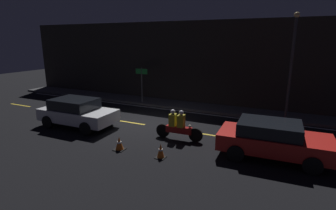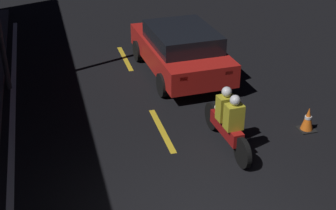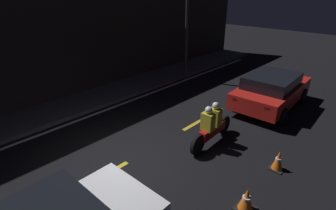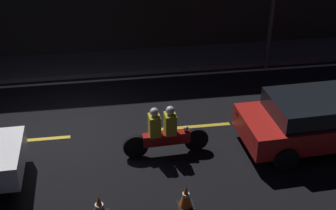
% 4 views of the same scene
% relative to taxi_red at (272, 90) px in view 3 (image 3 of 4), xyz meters
% --- Properties ---
extents(ground_plane, '(56.00, 56.00, 0.00)m').
position_rel_taxi_red_xyz_m(ground_plane, '(-6.45, 1.33, -0.76)').
color(ground_plane, black).
extents(raised_curb, '(28.00, 1.98, 0.14)m').
position_rel_taxi_red_xyz_m(raised_curb, '(-6.45, 5.93, -0.69)').
color(raised_curb, '#424244').
rests_on(raised_curb, ground).
extents(building_front, '(28.00, 0.30, 5.68)m').
position_rel_taxi_red_xyz_m(building_front, '(-6.45, 7.07, 2.08)').
color(building_front, black).
rests_on(building_front, ground).
extents(lane_dash_c, '(2.00, 0.14, 0.01)m').
position_rel_taxi_red_xyz_m(lane_dash_c, '(-7.45, 1.33, -0.76)').
color(lane_dash_c, gold).
rests_on(lane_dash_c, ground).
extents(lane_dash_d, '(2.00, 0.14, 0.01)m').
position_rel_taxi_red_xyz_m(lane_dash_d, '(-2.95, 1.33, -0.76)').
color(lane_dash_d, gold).
rests_on(lane_dash_d, ground).
extents(lane_dash_e, '(2.00, 0.14, 0.01)m').
position_rel_taxi_red_xyz_m(lane_dash_e, '(1.55, 1.33, -0.76)').
color(lane_dash_e, gold).
rests_on(lane_dash_e, ground).
extents(lane_solid_kerb, '(25.20, 0.14, 0.01)m').
position_rel_taxi_red_xyz_m(lane_solid_kerb, '(-6.45, 4.69, -0.76)').
color(lane_solid_kerb, silver).
rests_on(lane_solid_kerb, ground).
extents(taxi_red, '(4.17, 2.13, 1.42)m').
position_rel_taxi_red_xyz_m(taxi_red, '(0.00, 0.00, 0.00)').
color(taxi_red, red).
rests_on(taxi_red, ground).
extents(motorcycle, '(2.23, 0.39, 1.39)m').
position_rel_taxi_red_xyz_m(motorcycle, '(-4.02, 0.16, -0.11)').
color(motorcycle, black).
rests_on(motorcycle, ground).
extents(traffic_cone_near, '(0.44, 0.44, 0.57)m').
position_rel_taxi_red_xyz_m(traffic_cone_near, '(-5.72, -1.96, -0.48)').
color(traffic_cone_near, black).
rests_on(traffic_cone_near, ground).
extents(traffic_cone_mid, '(0.37, 0.37, 0.58)m').
position_rel_taxi_red_xyz_m(traffic_cone_mid, '(-3.84, -1.90, -0.48)').
color(traffic_cone_mid, black).
rests_on(traffic_cone_mid, ground).
extents(street_lamp, '(0.28, 0.28, 5.76)m').
position_rel_taxi_red_xyz_m(street_lamp, '(0.32, 4.79, 2.48)').
color(street_lamp, '#333338').
rests_on(street_lamp, ground).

